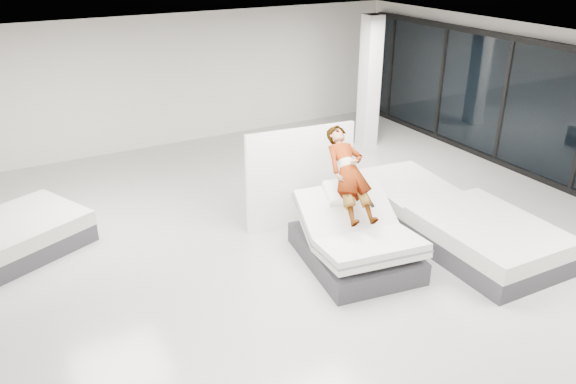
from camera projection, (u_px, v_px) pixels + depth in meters
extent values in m
plane|color=#A2A099|center=(331.00, 268.00, 9.02)|extent=(14.00, 14.00, 0.00)
plane|color=black|center=(338.00, 69.00, 7.69)|extent=(14.00, 14.00, 0.00)
cube|color=silver|center=(179.00, 80.00, 13.92)|extent=(12.00, 0.04, 3.20)
cube|color=#343338|center=(354.00, 252.00, 9.11)|extent=(1.83, 2.26, 0.36)
cube|color=silver|center=(346.00, 212.00, 9.21)|extent=(1.67, 1.22, 0.72)
cube|color=slate|center=(346.00, 212.00, 9.21)|extent=(1.68, 1.14, 0.57)
cube|color=silver|center=(370.00, 247.00, 8.54)|extent=(1.68, 1.27, 0.35)
cube|color=slate|center=(370.00, 247.00, 8.54)|extent=(1.70, 1.27, 0.16)
cube|color=white|center=(342.00, 191.00, 9.22)|extent=(0.62, 0.51, 0.34)
imported|color=slate|center=(349.00, 185.00, 8.92)|extent=(0.85, 1.54, 1.59)
cube|color=black|center=(371.00, 204.00, 8.78)|extent=(0.07, 0.15, 0.08)
cube|color=white|center=(300.00, 177.00, 10.03)|extent=(2.03, 0.32, 1.85)
cube|color=#343338|center=(406.00, 200.00, 10.97)|extent=(1.65, 2.07, 0.29)
cube|color=silver|center=(407.00, 188.00, 10.86)|extent=(1.65, 2.07, 0.24)
cube|color=#343338|center=(486.00, 247.00, 9.27)|extent=(1.76, 2.32, 0.34)
cube|color=silver|center=(489.00, 231.00, 9.14)|extent=(1.76, 2.32, 0.28)
cube|color=#343338|center=(18.00, 243.00, 9.44)|extent=(2.52, 2.27, 0.31)
cube|color=silver|center=(15.00, 228.00, 9.32)|extent=(2.52, 2.27, 0.26)
cube|color=white|center=(369.00, 82.00, 13.70)|extent=(0.40, 0.40, 3.20)
cube|color=black|center=(570.00, 190.00, 11.60)|extent=(0.12, 13.40, 0.12)
cube|color=black|center=(504.00, 102.00, 12.61)|extent=(0.09, 0.08, 2.80)
cube|color=black|center=(442.00, 84.00, 14.20)|extent=(0.09, 0.08, 2.80)
cube|color=black|center=(392.00, 69.00, 15.79)|extent=(0.09, 0.08, 2.80)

